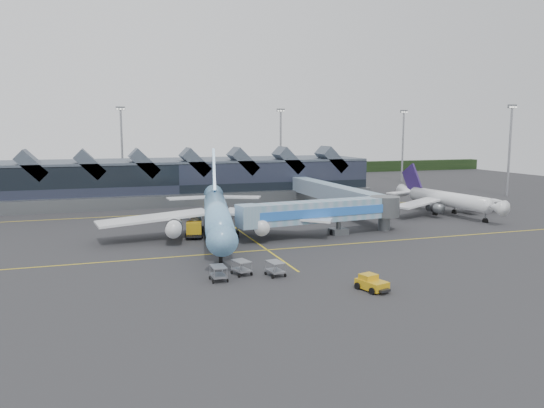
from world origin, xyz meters
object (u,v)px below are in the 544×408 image
object	(u,v)px
main_airliner	(217,212)
jet_bridge	(332,211)
pushback_tug	(372,283)
regional_jet	(445,199)
fuel_truck	(195,224)

from	to	relation	value
main_airliner	jet_bridge	distance (m)	17.83
main_airliner	pushback_tug	xyz separation A→B (m)	(9.27, -31.26, -3.22)
jet_bridge	pushback_tug	world-z (taller)	jet_bridge
regional_jet	fuel_truck	world-z (taller)	regional_jet
main_airliner	fuel_truck	distance (m)	4.76
main_airliner	fuel_truck	xyz separation A→B (m)	(-2.83, 3.09, -2.25)
regional_jet	pushback_tug	distance (m)	54.69
jet_bridge	pushback_tug	bearing A→B (deg)	-112.72
main_airliner	fuel_truck	size ratio (longest dim) A/B	4.61
regional_jet	pushback_tug	xyz separation A→B (m)	(-37.82, -39.44, -2.33)
regional_jet	fuel_truck	xyz separation A→B (m)	(-49.92, -5.09, -1.37)
regional_jet	pushback_tug	world-z (taller)	regional_jet
main_airliner	pushback_tug	distance (m)	32.77
jet_bridge	regional_jet	bearing A→B (deg)	15.82
jet_bridge	fuel_truck	xyz separation A→B (m)	(-20.24, 6.91, -2.12)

